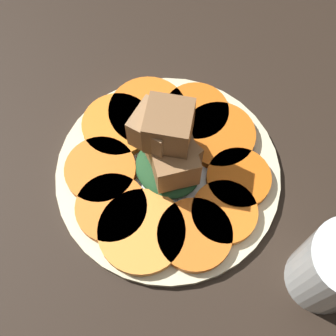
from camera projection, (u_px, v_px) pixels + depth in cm
name	position (u px, v px, depth cm)	size (l,w,h in cm)	color
table_slab	(168.00, 178.00, 56.15)	(120.00, 120.00, 2.00)	black
plate	(168.00, 173.00, 54.77)	(26.18, 26.18, 1.05)	beige
carrot_slice_0	(148.00, 112.00, 56.83)	(9.52, 9.52, 1.14)	orange
carrot_slice_1	(115.00, 127.00, 55.95)	(8.44, 8.44, 1.14)	orange
carrot_slice_2	(100.00, 170.00, 53.68)	(8.20, 8.20, 1.14)	orange
carrot_slice_3	(111.00, 208.00, 51.81)	(8.01, 8.01, 1.14)	orange
carrot_slice_4	(142.00, 231.00, 50.73)	(9.57, 9.57, 1.14)	orange
carrot_slice_5	(195.00, 235.00, 50.58)	(8.21, 8.21, 1.14)	orange
carrot_slice_6	(224.00, 212.00, 51.61)	(7.36, 7.36, 1.14)	orange
carrot_slice_7	(239.00, 178.00, 53.26)	(7.37, 7.37, 1.14)	#D56013
carrot_slice_8	(219.00, 135.00, 55.52)	(8.62, 8.62, 1.14)	#D76115
carrot_slice_9	(196.00, 112.00, 56.81)	(7.94, 7.94, 1.14)	#D76215
center_pile	(168.00, 148.00, 50.06)	(8.60, 7.64, 11.03)	#1E4723
fork	(194.00, 130.00, 56.23)	(19.61, 3.89, 0.40)	silver
water_glass	(335.00, 268.00, 45.55)	(7.51, 7.51, 10.47)	silver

